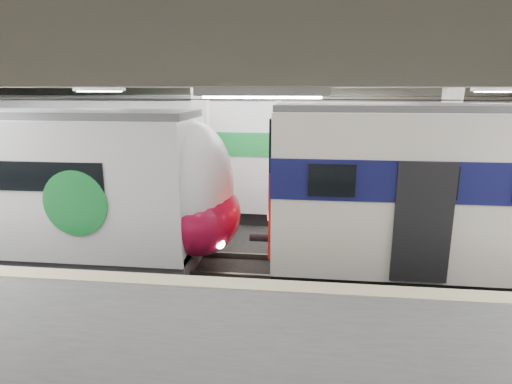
# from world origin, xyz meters

# --- Properties ---
(station_hall) EXTENTS (36.00, 24.00, 5.75)m
(station_hall) POSITION_xyz_m (0.00, -1.74, 3.24)
(station_hall) COLOR black
(station_hall) RESTS_ON ground
(modern_emu) EXTENTS (13.60, 2.81, 4.40)m
(modern_emu) POSITION_xyz_m (-7.46, -0.00, 2.16)
(modern_emu) COLOR white
(modern_emu) RESTS_ON ground
(far_train) EXTENTS (15.01, 3.68, 4.72)m
(far_train) POSITION_xyz_m (-8.00, 5.50, 2.44)
(far_train) COLOR white
(far_train) RESTS_ON ground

